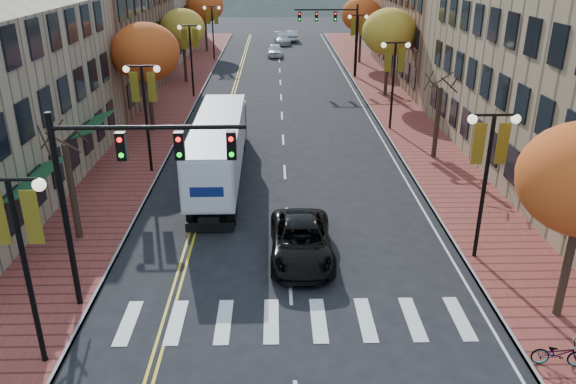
{
  "coord_description": "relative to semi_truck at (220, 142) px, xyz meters",
  "views": [
    {
      "loc": [
        -0.5,
        -13.71,
        11.42
      ],
      "look_at": [
        0.0,
        7.93,
        2.2
      ],
      "focal_mm": 35.0,
      "sensor_mm": 36.0,
      "label": 1
    }
  ],
  "objects": [
    {
      "name": "traffic_mast_far",
      "position": [
        8.97,
        26.84,
        2.83
      ],
      "size": [
        6.1,
        0.34,
        7.0
      ],
      "color": "black",
      "rests_on": "ground"
    },
    {
      "name": "lamp_left_a",
      "position": [
        -4.01,
        -15.16,
        2.2
      ],
      "size": [
        1.96,
        0.36,
        6.05
      ],
      "color": "black",
      "rests_on": "ground"
    },
    {
      "name": "tree_right_c",
      "position": [
        12.49,
        18.84,
        3.36
      ],
      "size": [
        4.48,
        4.48,
        7.21
      ],
      "color": "#382619",
      "rests_on": "sidewalk_right"
    },
    {
      "name": "lamp_right_a",
      "position": [
        10.99,
        -9.16,
        2.2
      ],
      "size": [
        1.96,
        0.36,
        6.05
      ],
      "color": "black",
      "rests_on": "ground"
    },
    {
      "name": "tree_left_a",
      "position": [
        -5.51,
        -7.16,
        0.16
      ],
      "size": [
        0.28,
        0.28,
        4.2
      ],
      "color": "#382619",
      "rests_on": "sidewalk_left"
    },
    {
      "name": "bicycle",
      "position": [
        11.29,
        -15.71,
        -1.53
      ],
      "size": [
        1.62,
        0.75,
        0.82
      ],
      "primitive_type": "imported",
      "rotation": [
        0.0,
        0.0,
        1.44
      ],
      "color": "gray",
      "rests_on": "sidewalk_right"
    },
    {
      "name": "lamp_right_c",
      "position": [
        10.99,
        26.84,
        2.2
      ],
      "size": [
        1.96,
        0.36,
        6.05
      ],
      "color": "black",
      "rests_on": "ground"
    },
    {
      "name": "building_left_far",
      "position": [
        -13.51,
        45.84,
        2.66
      ],
      "size": [
        12.0,
        26.0,
        9.5
      ],
      "primitive_type": "cube",
      "color": "#9E8966",
      "rests_on": "ground"
    },
    {
      "name": "lamp_left_c",
      "position": [
        -4.01,
        18.84,
        2.2
      ],
      "size": [
        1.96,
        0.36,
        6.05
      ],
      "color": "black",
      "rests_on": "ground"
    },
    {
      "name": "black_suv",
      "position": [
        3.99,
        -8.89,
        -1.34
      ],
      "size": [
        2.48,
        5.37,
        1.49
      ],
      "primitive_type": "imported",
      "rotation": [
        0.0,
        0.0,
        0.0
      ],
      "color": "black",
      "rests_on": "ground"
    },
    {
      "name": "tree_left_b",
      "position": [
        -5.51,
        8.84,
        3.36
      ],
      "size": [
        4.48,
        4.48,
        7.21
      ],
      "color": "#382619",
      "rests_on": "sidewalk_left"
    },
    {
      "name": "tree_right_b",
      "position": [
        12.49,
        2.84,
        0.16
      ],
      "size": [
        0.28,
        0.28,
        4.2
      ],
      "color": "#382619",
      "rests_on": "sidewalk_right"
    },
    {
      "name": "car_far_silver",
      "position": [
        4.02,
        49.5,
        -1.37
      ],
      "size": [
        2.3,
        5.07,
        1.44
      ],
      "primitive_type": "imported",
      "rotation": [
        0.0,
        0.0,
        0.06
      ],
      "color": "#B5B5BD",
      "rests_on": "ground"
    },
    {
      "name": "car_far_oncoming",
      "position": [
        5.37,
        52.45,
        -1.37
      ],
      "size": [
        1.53,
        4.38,
        1.44
      ],
      "primitive_type": "imported",
      "rotation": [
        0.0,
        0.0,
        3.14
      ],
      "color": "#B5B5BD",
      "rests_on": "ground"
    },
    {
      "name": "tree_left_d",
      "position": [
        -5.51,
        42.84,
        3.51
      ],
      "size": [
        4.61,
        4.61,
        7.42
      ],
      "color": "#382619",
      "rests_on": "sidewalk_left"
    },
    {
      "name": "building_left_mid",
      "position": [
        -13.51,
        20.84,
        3.41
      ],
      "size": [
        12.0,
        24.0,
        11.0
      ],
      "primitive_type": "cube",
      "color": "brown",
      "rests_on": "ground"
    },
    {
      "name": "lamp_right_b",
      "position": [
        10.99,
        8.84,
        2.2
      ],
      "size": [
        1.96,
        0.36,
        6.05
      ],
      "color": "black",
      "rests_on": "ground"
    },
    {
      "name": "lamp_left_b",
      "position": [
        -4.01,
        0.84,
        2.2
      ],
      "size": [
        1.96,
        0.36,
        6.05
      ],
      "color": "black",
      "rests_on": "ground"
    },
    {
      "name": "traffic_mast_near",
      "position": [
        -1.99,
        -12.16,
        2.83
      ],
      "size": [
        6.1,
        0.35,
        7.0
      ],
      "color": "black",
      "rests_on": "ground"
    },
    {
      "name": "sidewalk_right",
      "position": [
        12.49,
        17.34,
        -2.01
      ],
      "size": [
        4.0,
        85.0,
        0.15
      ],
      "primitive_type": "cube",
      "color": "brown",
      "rests_on": "ground"
    },
    {
      "name": "sidewalk_left",
      "position": [
        -5.51,
        17.34,
        -2.01
      ],
      "size": [
        4.0,
        85.0,
        0.15
      ],
      "primitive_type": "cube",
      "color": "brown",
      "rests_on": "ground"
    },
    {
      "name": "car_far_white",
      "position": [
        2.99,
        39.79,
        -1.37
      ],
      "size": [
        1.73,
        4.21,
        1.43
      ],
      "primitive_type": "imported",
      "rotation": [
        0.0,
        0.0,
        0.01
      ],
      "color": "white",
      "rests_on": "ground"
    },
    {
      "name": "building_right_far",
      "position": [
        21.99,
        48.84,
        3.41
      ],
      "size": [
        15.0,
        20.0,
        11.0
      ],
      "primitive_type": "cube",
      "color": "#9E8966",
      "rests_on": "ground"
    },
    {
      "name": "lamp_left_d",
      "position": [
        -4.01,
        36.84,
        2.2
      ],
      "size": [
        1.96,
        0.36,
        6.05
      ],
      "color": "black",
      "rests_on": "ground"
    },
    {
      "name": "ground",
      "position": [
        3.49,
        -15.16,
        -2.09
      ],
      "size": [
        200.0,
        200.0,
        0.0
      ],
      "primitive_type": "plane",
      "color": "black",
      "rests_on": "ground"
    },
    {
      "name": "tree_left_c",
      "position": [
        -5.51,
        24.84,
        2.97
      ],
      "size": [
        4.16,
        4.16,
        6.69
      ],
      "color": "#382619",
      "rests_on": "sidewalk_left"
    },
    {
      "name": "tree_right_d",
      "position": [
        12.49,
        34.84,
        3.2
      ],
      "size": [
        4.35,
        4.35,
        7.0
      ],
      "color": "#382619",
      "rests_on": "sidewalk_right"
    },
    {
      "name": "semi_truck",
      "position": [
        0.0,
        0.0,
        0.0
      ],
      "size": [
        2.42,
        14.32,
        3.57
      ],
      "rotation": [
        0.0,
        0.0,
        0.01
      ],
      "color": "black",
      "rests_on": "ground"
    },
    {
      "name": "building_right_mid",
      "position": [
        21.99,
        26.84,
        2.91
      ],
      "size": [
        15.0,
        24.0,
        10.0
      ],
      "primitive_type": "cube",
      "color": "brown",
      "rests_on": "ground"
    }
  ]
}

